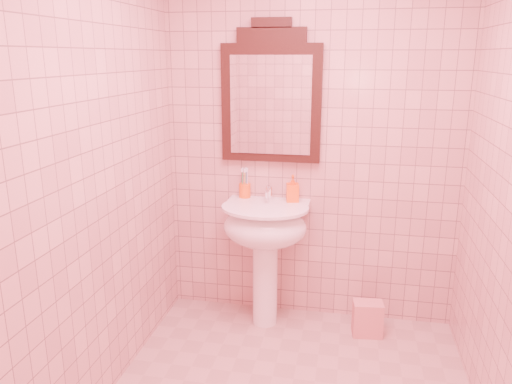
% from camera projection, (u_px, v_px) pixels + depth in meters
% --- Properties ---
extents(back_wall, '(2.00, 0.02, 2.50)m').
position_uv_depth(back_wall, '(312.00, 144.00, 3.37)').
color(back_wall, '#D69E95').
rests_on(back_wall, floor).
extents(pedestal_sink, '(0.58, 0.58, 0.86)m').
position_uv_depth(pedestal_sink, '(265.00, 235.00, 3.36)').
color(pedestal_sink, white).
rests_on(pedestal_sink, floor).
extents(faucet, '(0.04, 0.16, 0.11)m').
position_uv_depth(faucet, '(269.00, 192.00, 3.42)').
color(faucet, white).
rests_on(faucet, pedestal_sink).
extents(mirror, '(0.67, 0.06, 0.94)m').
position_uv_depth(mirror, '(271.00, 97.00, 3.31)').
color(mirror, black).
rests_on(mirror, back_wall).
extents(toothbrush_cup, '(0.08, 0.08, 0.19)m').
position_uv_depth(toothbrush_cup, '(245.00, 190.00, 3.49)').
color(toothbrush_cup, '#EC5913').
rests_on(toothbrush_cup, pedestal_sink).
extents(soap_dispenser, '(0.10, 0.10, 0.18)m').
position_uv_depth(soap_dispenser, '(293.00, 189.00, 3.38)').
color(soap_dispenser, '#F35914').
rests_on(soap_dispenser, pedestal_sink).
extents(towel, '(0.21, 0.15, 0.24)m').
position_uv_depth(towel, '(367.00, 319.00, 3.35)').
color(towel, '#DF8384').
rests_on(towel, floor).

